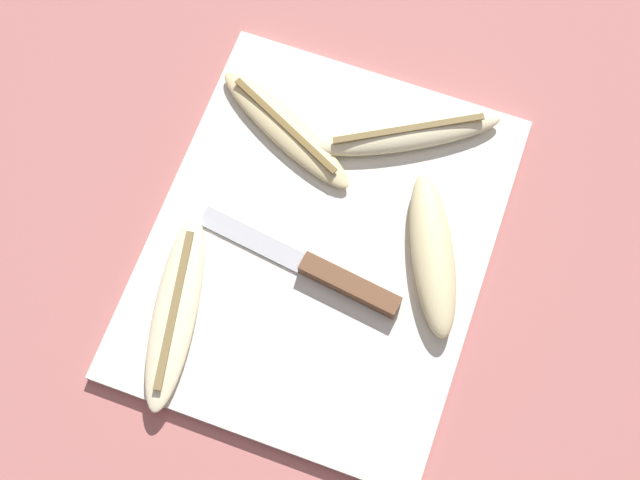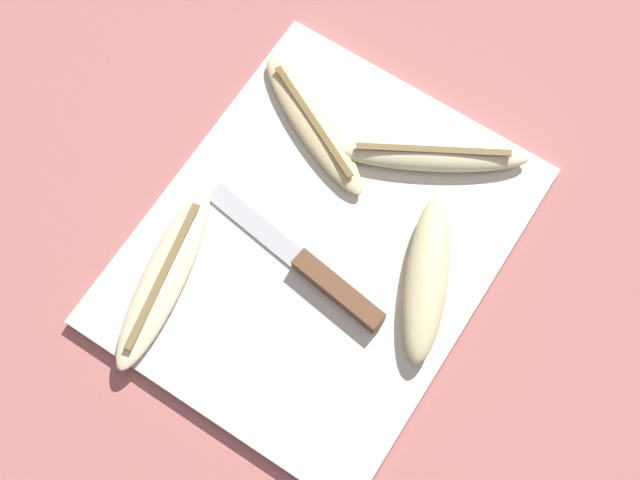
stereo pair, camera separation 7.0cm
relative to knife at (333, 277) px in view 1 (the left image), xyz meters
name	(u,v)px [view 1 (the left image)]	position (x,y,z in m)	size (l,w,h in m)	color
ground_plane	(320,247)	(0.03, 0.03, -0.02)	(4.00, 4.00, 0.00)	#B76B66
cutting_board	(320,245)	(0.03, 0.03, -0.01)	(0.42, 0.34, 0.01)	silver
knife	(333,277)	(0.00, 0.00, 0.00)	(0.05, 0.22, 0.02)	brown
banana_bright_far	(175,311)	(-0.09, 0.14, 0.00)	(0.21, 0.08, 0.02)	beige
banana_soft_right	(433,254)	(0.05, -0.09, 0.01)	(0.18, 0.11, 0.03)	beige
banana_pale_long	(408,133)	(0.18, -0.02, 0.00)	(0.13, 0.19, 0.02)	beige
banana_ripe_center	(285,129)	(0.14, 0.10, 0.00)	(0.12, 0.19, 0.02)	beige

